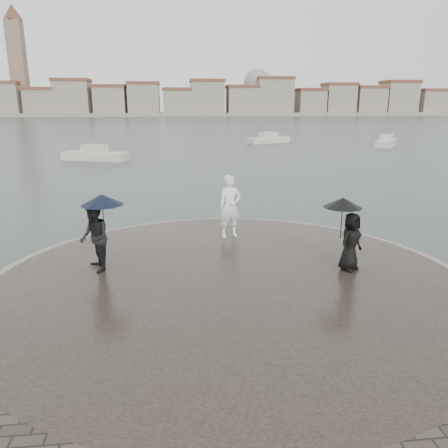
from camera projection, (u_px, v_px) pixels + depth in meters
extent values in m
plane|color=#2B3835|center=(254.00, 373.00, 7.81)|extent=(400.00, 400.00, 0.00)
cylinder|color=gray|center=(230.00, 286.00, 11.12)|extent=(12.50, 12.50, 0.32)
cylinder|color=#2D261E|center=(230.00, 285.00, 11.12)|extent=(11.90, 11.90, 0.36)
imported|color=white|center=(230.00, 206.00, 14.31)|extent=(0.84, 0.65, 2.07)
imported|color=black|center=(94.00, 238.00, 11.40)|extent=(0.96, 1.08, 1.83)
cylinder|color=black|center=(104.00, 220.00, 11.40)|extent=(0.02, 0.02, 0.90)
cone|color=black|center=(102.00, 200.00, 11.25)|extent=(1.11, 1.11, 0.28)
imported|color=black|center=(351.00, 242.00, 11.50)|extent=(0.91, 0.85, 1.56)
cylinder|color=black|center=(341.00, 222.00, 11.43)|extent=(0.02, 0.02, 0.90)
cone|color=black|center=(343.00, 203.00, 11.29)|extent=(1.02, 1.02, 0.26)
cube|color=gray|center=(178.00, 114.00, 163.74)|extent=(260.00, 20.00, 1.20)
cube|color=#9D937D|center=(6.00, 101.00, 153.18)|extent=(11.00, 10.00, 11.00)
cube|color=brown|center=(3.00, 83.00, 151.58)|extent=(11.60, 10.60, 1.00)
cube|color=#9D937D|center=(42.00, 103.00, 154.73)|extent=(10.00, 10.00, 9.00)
cube|color=brown|center=(40.00, 89.00, 153.39)|extent=(10.60, 10.60, 1.00)
cube|color=#9D937D|center=(73.00, 99.00, 155.49)|extent=(12.00, 10.00, 12.00)
cube|color=brown|center=(71.00, 80.00, 153.75)|extent=(12.60, 10.60, 1.00)
cube|color=#9D937D|center=(110.00, 102.00, 157.14)|extent=(11.00, 10.00, 10.00)
cube|color=brown|center=(109.00, 86.00, 155.67)|extent=(11.60, 10.60, 1.00)
cube|color=#9D937D|center=(144.00, 101.00, 158.28)|extent=(11.00, 10.00, 11.00)
cube|color=brown|center=(143.00, 83.00, 156.68)|extent=(11.60, 10.60, 1.00)
cube|color=#9D937D|center=(177.00, 103.00, 159.83)|extent=(10.00, 10.00, 9.00)
cube|color=brown|center=(177.00, 89.00, 158.49)|extent=(10.60, 10.60, 1.00)
cube|color=#9D937D|center=(207.00, 99.00, 160.59)|extent=(12.00, 10.00, 12.00)
cube|color=brown|center=(207.00, 81.00, 158.85)|extent=(12.60, 10.60, 1.00)
cube|color=#9D937D|center=(242.00, 102.00, 162.24)|extent=(11.00, 10.00, 10.00)
cube|color=brown|center=(242.00, 87.00, 160.77)|extent=(11.60, 10.60, 1.00)
cube|color=#9D937D|center=(274.00, 98.00, 163.12)|extent=(13.00, 10.00, 13.00)
cube|color=brown|center=(274.00, 78.00, 161.24)|extent=(13.60, 10.60, 1.00)
cube|color=#9D937D|center=(310.00, 103.00, 165.14)|extent=(10.00, 10.00, 9.00)
cube|color=brown|center=(311.00, 90.00, 163.80)|extent=(10.60, 10.60, 1.00)
cube|color=#9D937D|center=(338.00, 101.00, 166.04)|extent=(11.00, 10.00, 11.00)
cube|color=brown|center=(339.00, 84.00, 164.43)|extent=(11.60, 10.60, 1.00)
cube|color=#9D937D|center=(368.00, 102.00, 167.45)|extent=(11.00, 10.00, 10.00)
cube|color=brown|center=(369.00, 87.00, 165.98)|extent=(11.60, 10.60, 1.00)
cube|color=#9D937D|center=(398.00, 99.00, 168.46)|extent=(12.00, 10.00, 12.00)
cube|color=brown|center=(400.00, 82.00, 166.72)|extent=(12.60, 10.60, 1.00)
cube|color=#9D937D|center=(429.00, 103.00, 170.24)|extent=(10.00, 10.00, 9.00)
cube|color=brown|center=(431.00, 90.00, 168.90)|extent=(10.60, 10.60, 1.00)
cube|color=#846654|center=(19.00, 69.00, 152.82)|extent=(5.00, 5.00, 32.00)
cone|color=brown|center=(12.00, 12.00, 147.87)|extent=(6.80, 6.80, 5.00)
sphere|color=gray|center=(257.00, 83.00, 162.92)|extent=(10.00, 10.00, 10.00)
cube|color=beige|center=(386.00, 144.00, 48.69)|extent=(4.36, 5.48, 0.90)
cube|color=beige|center=(387.00, 139.00, 48.52)|extent=(2.10, 2.33, 0.90)
cube|color=beige|center=(95.00, 157.00, 36.75)|extent=(5.71, 3.44, 0.90)
cube|color=beige|center=(94.00, 150.00, 36.58)|extent=(2.30, 1.83, 0.90)
cube|color=beige|center=(268.00, 141.00, 52.69)|extent=(5.65, 3.84, 0.90)
cube|color=beige|center=(268.00, 136.00, 52.53)|extent=(2.32, 1.95, 0.90)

